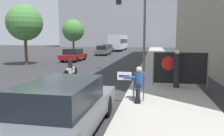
{
  "coord_description": "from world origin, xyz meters",
  "views": [
    {
      "loc": [
        3.21,
        -6.04,
        2.37
      ],
      "look_at": [
        1.28,
        3.98,
        1.04
      ],
      "focal_mm": 35.0,
      "sensor_mm": 36.0,
      "label": 1
    }
  ],
  "objects_px": {
    "jogger_on_sidewalk": "(177,68)",
    "motorcycle_on_road": "(70,70)",
    "protest_banner": "(180,68)",
    "car_on_road_midblock": "(103,50)",
    "traffic_light_pole": "(135,15)",
    "seated_protester": "(138,82)",
    "street_tree_midblock": "(73,31)",
    "parked_car_curbside": "(64,108)",
    "street_tree_near_curb": "(25,23)",
    "car_on_road_distant": "(108,48)",
    "car_on_road_nearest": "(74,55)",
    "city_bus_on_road": "(119,42)"
  },
  "relations": [
    {
      "from": "protest_banner",
      "to": "car_on_road_distant",
      "type": "height_order",
      "value": "protest_banner"
    },
    {
      "from": "car_on_road_nearest",
      "to": "street_tree_midblock",
      "type": "distance_m",
      "value": 7.63
    },
    {
      "from": "protest_banner",
      "to": "car_on_road_midblock",
      "type": "relative_size",
      "value": 0.56
    },
    {
      "from": "parked_car_curbside",
      "to": "motorcycle_on_road",
      "type": "relative_size",
      "value": 2.25
    },
    {
      "from": "city_bus_on_road",
      "to": "street_tree_midblock",
      "type": "xyz_separation_m",
      "value": [
        -3.62,
        -17.94,
        1.72
      ]
    },
    {
      "from": "car_on_road_distant",
      "to": "street_tree_midblock",
      "type": "relative_size",
      "value": 0.79
    },
    {
      "from": "car_on_road_midblock",
      "to": "seated_protester",
      "type": "bearing_deg",
      "value": -74.01
    },
    {
      "from": "motorcycle_on_road",
      "to": "street_tree_midblock",
      "type": "height_order",
      "value": "street_tree_midblock"
    },
    {
      "from": "jogger_on_sidewalk",
      "to": "street_tree_midblock",
      "type": "xyz_separation_m",
      "value": [
        -12.34,
        19.2,
        2.59
      ]
    },
    {
      "from": "parked_car_curbside",
      "to": "street_tree_midblock",
      "type": "xyz_separation_m",
      "value": [
        -9.12,
        24.68,
        2.95
      ]
    },
    {
      "from": "jogger_on_sidewalk",
      "to": "car_on_road_distant",
      "type": "bearing_deg",
      "value": -98.08
    },
    {
      "from": "protest_banner",
      "to": "car_on_road_midblock",
      "type": "bearing_deg",
      "value": 112.06
    },
    {
      "from": "city_bus_on_road",
      "to": "motorcycle_on_road",
      "type": "bearing_deg",
      "value": -85.68
    },
    {
      "from": "jogger_on_sidewalk",
      "to": "traffic_light_pole",
      "type": "height_order",
      "value": "traffic_light_pole"
    },
    {
      "from": "traffic_light_pole",
      "to": "car_on_road_nearest",
      "type": "bearing_deg",
      "value": 135.62
    },
    {
      "from": "seated_protester",
      "to": "street_tree_near_curb",
      "type": "relative_size",
      "value": 0.22
    },
    {
      "from": "street_tree_near_curb",
      "to": "street_tree_midblock",
      "type": "distance_m",
      "value": 10.91
    },
    {
      "from": "car_on_road_nearest",
      "to": "motorcycle_on_road",
      "type": "bearing_deg",
      "value": -70.19
    },
    {
      "from": "parked_car_curbside",
      "to": "street_tree_midblock",
      "type": "relative_size",
      "value": 0.89
    },
    {
      "from": "street_tree_near_curb",
      "to": "seated_protester",
      "type": "bearing_deg",
      "value": -43.62
    },
    {
      "from": "car_on_road_distant",
      "to": "car_on_road_nearest",
      "type": "bearing_deg",
      "value": -90.85
    },
    {
      "from": "protest_banner",
      "to": "seated_protester",
      "type": "bearing_deg",
      "value": -121.16
    },
    {
      "from": "jogger_on_sidewalk",
      "to": "city_bus_on_road",
      "type": "height_order",
      "value": "city_bus_on_road"
    },
    {
      "from": "car_on_road_midblock",
      "to": "street_tree_midblock",
      "type": "bearing_deg",
      "value": -137.16
    },
    {
      "from": "protest_banner",
      "to": "traffic_light_pole",
      "type": "xyz_separation_m",
      "value": [
        -2.63,
        4.94,
        3.06
      ]
    },
    {
      "from": "jogger_on_sidewalk",
      "to": "motorcycle_on_road",
      "type": "height_order",
      "value": "jogger_on_sidewalk"
    },
    {
      "from": "seated_protester",
      "to": "motorcycle_on_road",
      "type": "relative_size",
      "value": 0.6
    },
    {
      "from": "jogger_on_sidewalk",
      "to": "parked_car_curbside",
      "type": "distance_m",
      "value": 6.37
    },
    {
      "from": "seated_protester",
      "to": "jogger_on_sidewalk",
      "type": "distance_m",
      "value": 2.97
    },
    {
      "from": "car_on_road_distant",
      "to": "seated_protester",
      "type": "bearing_deg",
      "value": -76.03
    },
    {
      "from": "jogger_on_sidewalk",
      "to": "motorcycle_on_road",
      "type": "distance_m",
      "value": 6.49
    },
    {
      "from": "traffic_light_pole",
      "to": "motorcycle_on_road",
      "type": "relative_size",
      "value": 2.86
    },
    {
      "from": "jogger_on_sidewalk",
      "to": "seated_protester",
      "type": "bearing_deg",
      "value": 31.1
    },
    {
      "from": "motorcycle_on_road",
      "to": "protest_banner",
      "type": "bearing_deg",
      "value": -15.47
    },
    {
      "from": "protest_banner",
      "to": "parked_car_curbside",
      "type": "distance_m",
      "value": 6.85
    },
    {
      "from": "traffic_light_pole",
      "to": "street_tree_near_curb",
      "type": "bearing_deg",
      "value": 164.41
    },
    {
      "from": "parked_car_curbside",
      "to": "car_on_road_nearest",
      "type": "xyz_separation_m",
      "value": [
        -6.62,
        18.1,
        0.0
      ]
    },
    {
      "from": "traffic_light_pole",
      "to": "seated_protester",
      "type": "bearing_deg",
      "value": -83.85
    },
    {
      "from": "city_bus_on_road",
      "to": "street_tree_near_curb",
      "type": "bearing_deg",
      "value": -98.31
    },
    {
      "from": "jogger_on_sidewalk",
      "to": "car_on_road_nearest",
      "type": "height_order",
      "value": "jogger_on_sidewalk"
    },
    {
      "from": "car_on_road_nearest",
      "to": "street_tree_midblock",
      "type": "height_order",
      "value": "street_tree_midblock"
    },
    {
      "from": "traffic_light_pole",
      "to": "city_bus_on_road",
      "type": "bearing_deg",
      "value": 101.17
    },
    {
      "from": "car_on_road_distant",
      "to": "street_tree_near_curb",
      "type": "height_order",
      "value": "street_tree_near_curb"
    },
    {
      "from": "parked_car_curbside",
      "to": "motorcycle_on_road",
      "type": "xyz_separation_m",
      "value": [
        -2.86,
        7.67,
        -0.16
      ]
    },
    {
      "from": "protest_banner",
      "to": "traffic_light_pole",
      "type": "relative_size",
      "value": 0.44
    },
    {
      "from": "jogger_on_sidewalk",
      "to": "street_tree_midblock",
      "type": "relative_size",
      "value": 0.34
    },
    {
      "from": "parked_car_curbside",
      "to": "car_on_road_midblock",
      "type": "xyz_separation_m",
      "value": [
        -5.55,
        28.0,
        0.05
      ]
    },
    {
      "from": "parked_car_curbside",
      "to": "street_tree_near_curb",
      "type": "bearing_deg",
      "value": 125.14
    },
    {
      "from": "protest_banner",
      "to": "street_tree_midblock",
      "type": "xyz_separation_m",
      "value": [
        -12.52,
        18.74,
        2.64
      ]
    },
    {
      "from": "protest_banner",
      "to": "street_tree_near_curb",
      "type": "relative_size",
      "value": 0.46
    }
  ]
}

